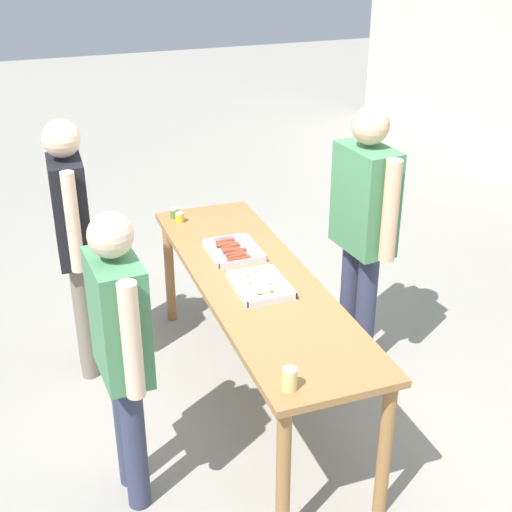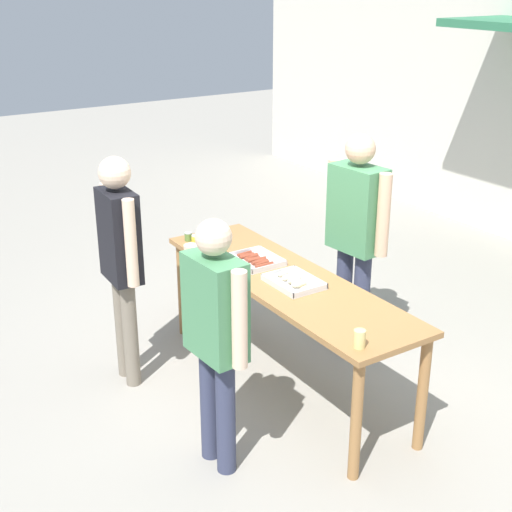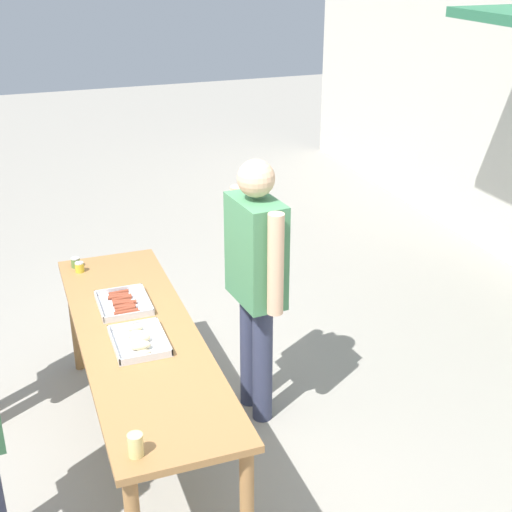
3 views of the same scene
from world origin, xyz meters
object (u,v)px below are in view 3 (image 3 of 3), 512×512
Objects in this scene: food_tray_sausages at (124,304)px; condiment_jar_mustard at (76,262)px; food_tray_buns at (139,341)px; person_server_behind_table at (256,270)px; beer_cup at (136,445)px; condiment_jar_ketchup at (80,267)px.

condiment_jar_mustard is at bearing -163.34° from food_tray_sausages.
person_server_behind_table is (-0.31, 0.81, 0.17)m from food_tray_buns.
person_server_behind_table is (0.87, 1.02, 0.16)m from condiment_jar_mustard.
beer_cup reaches higher than condiment_jar_mustard.
condiment_jar_mustard is 1.35m from person_server_behind_table.
condiment_jar_ketchup is (-1.09, -0.19, 0.01)m from food_tray_buns.
beer_cup reaches higher than condiment_jar_ketchup.
condiment_jar_ketchup is at bearing -133.19° from person_server_behind_table.
condiment_jar_mustard is 0.09m from condiment_jar_ketchup.
beer_cup reaches higher than food_tray_sausages.
food_tray_buns is at bearing 9.94° from condiment_jar_ketchup.
condiment_jar_ketchup reaches higher than food_tray_sausages.
condiment_jar_ketchup is at bearing 10.29° from condiment_jar_mustard.
condiment_jar_mustard and condiment_jar_ketchup have the same top height.
condiment_jar_ketchup is 0.04× the size of person_server_behind_table.
food_tray_buns is at bearing -74.52° from person_server_behind_table.
person_server_behind_table is at bearing 77.76° from food_tray_sausages.
food_tray_sausages is 0.63m from condiment_jar_ketchup.
food_tray_sausages is at bearing 16.66° from condiment_jar_mustard.
food_tray_sausages is 3.43× the size of beer_cup.
beer_cup is at bearing -0.32° from condiment_jar_ketchup.
condiment_jar_ketchup is at bearing 179.68° from beer_cup.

